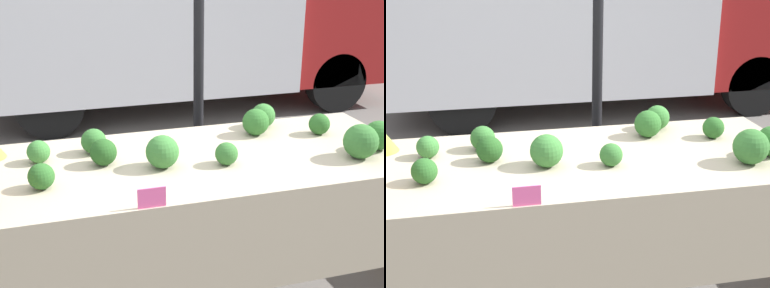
% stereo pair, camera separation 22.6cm
% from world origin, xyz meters
% --- Properties ---
extents(tent_pole, '(0.07, 0.07, 2.64)m').
position_xyz_m(tent_pole, '(0.32, 0.93, 1.32)').
color(tent_pole, black).
rests_on(tent_pole, ground_plane).
extents(market_table, '(2.39, 0.99, 0.88)m').
position_xyz_m(market_table, '(0.00, -0.07, 0.79)').
color(market_table, tan).
rests_on(market_table, ground_plane).
extents(broccoli_head_0, '(0.12, 0.12, 0.12)m').
position_xyz_m(broccoli_head_0, '(0.82, 0.16, 0.94)').
color(broccoli_head_0, '#285B23').
rests_on(broccoli_head_0, market_table).
extents(broccoli_head_1, '(0.15, 0.15, 0.15)m').
position_xyz_m(broccoli_head_1, '(0.56, 0.37, 0.95)').
color(broccoli_head_1, '#387533').
rests_on(broccoli_head_1, market_table).
extents(broccoli_head_3, '(0.12, 0.12, 0.12)m').
position_xyz_m(broccoli_head_3, '(-0.76, -0.16, 0.94)').
color(broccoli_head_3, '#285B23').
rests_on(broccoli_head_3, market_table).
extents(broccoli_head_4, '(0.13, 0.13, 0.13)m').
position_xyz_m(broccoli_head_4, '(-0.48, 0.22, 0.95)').
color(broccoli_head_4, '#336B2D').
rests_on(broccoli_head_4, market_table).
extents(broccoli_head_5, '(0.12, 0.12, 0.12)m').
position_xyz_m(broccoli_head_5, '(0.14, -0.13, 0.94)').
color(broccoli_head_5, '#336B2D').
rests_on(broccoli_head_5, market_table).
extents(broccoli_head_6, '(0.17, 0.17, 0.17)m').
position_xyz_m(broccoli_head_6, '(-0.17, -0.07, 0.96)').
color(broccoli_head_6, '#387533').
rests_on(broccoli_head_6, market_table).
extents(broccoli_head_7, '(0.18, 0.18, 0.18)m').
position_xyz_m(broccoli_head_7, '(0.84, -0.24, 0.97)').
color(broccoli_head_7, '#336B2D').
rests_on(broccoli_head_7, market_table).
extents(broccoli_head_8, '(0.14, 0.14, 0.14)m').
position_xyz_m(broccoli_head_8, '(-0.45, 0.05, 0.95)').
color(broccoli_head_8, '#23511E').
rests_on(broccoli_head_8, market_table).
extents(broccoli_head_9, '(0.12, 0.12, 0.12)m').
position_xyz_m(broccoli_head_9, '(-0.76, 0.17, 0.94)').
color(broccoli_head_9, '#387533').
rests_on(broccoli_head_9, market_table).
extents(broccoli_head_10, '(0.16, 0.16, 0.16)m').
position_xyz_m(broccoli_head_10, '(0.46, 0.25, 0.96)').
color(broccoli_head_10, '#2D6628').
rests_on(broccoli_head_10, market_table).
extents(price_sign, '(0.12, 0.01, 0.09)m').
position_xyz_m(price_sign, '(-0.32, -0.48, 0.92)').
color(price_sign, '#F45B9E').
rests_on(price_sign, market_table).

